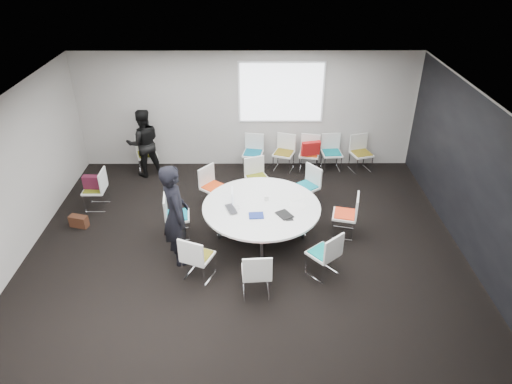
{
  "coord_description": "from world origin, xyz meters",
  "views": [
    {
      "loc": [
        0.16,
        -6.76,
        5.25
      ],
      "look_at": [
        0.2,
        0.4,
        1.0
      ],
      "focal_mm": 32.0,
      "sensor_mm": 36.0,
      "label": 1
    }
  ],
  "objects_px": {
    "chair_back_b": "(284,160)",
    "laptop": "(234,209)",
    "conference_table": "(261,214)",
    "chair_ring_b": "(306,194)",
    "chair_ring_e": "(178,223)",
    "chair_ring_g": "(256,280)",
    "chair_back_a": "(253,160)",
    "chair_person_back": "(148,161)",
    "chair_ring_h": "(323,261)",
    "chair_ring_f": "(198,265)",
    "chair_spare_left": "(97,196)",
    "chair_ring_d": "(214,194)",
    "person_main": "(176,215)",
    "brown_bag": "(79,221)",
    "chair_ring_a": "(344,222)",
    "chair_back_d": "(331,159)",
    "maroon_bag": "(93,182)",
    "chair_ring_c": "(257,185)",
    "chair_back_c": "(309,160)",
    "cup": "(266,198)",
    "person_back": "(144,143)",
    "chair_back_e": "(360,160)"
  },
  "relations": [
    {
      "from": "chair_back_b",
      "to": "laptop",
      "type": "distance_m",
      "value": 3.16
    },
    {
      "from": "conference_table",
      "to": "chair_ring_b",
      "type": "distance_m",
      "value": 1.55
    },
    {
      "from": "chair_ring_e",
      "to": "chair_ring_g",
      "type": "relative_size",
      "value": 1.0
    },
    {
      "from": "chair_back_a",
      "to": "chair_person_back",
      "type": "relative_size",
      "value": 1.0
    },
    {
      "from": "chair_ring_e",
      "to": "chair_ring_h",
      "type": "height_order",
      "value": "same"
    },
    {
      "from": "chair_ring_f",
      "to": "chair_ring_g",
      "type": "height_order",
      "value": "same"
    },
    {
      "from": "chair_spare_left",
      "to": "chair_person_back",
      "type": "distance_m",
      "value": 1.82
    },
    {
      "from": "chair_ring_d",
      "to": "person_main",
      "type": "distance_m",
      "value": 1.97
    },
    {
      "from": "conference_table",
      "to": "chair_ring_g",
      "type": "distance_m",
      "value": 1.56
    },
    {
      "from": "chair_back_b",
      "to": "person_main",
      "type": "height_order",
      "value": "person_main"
    },
    {
      "from": "brown_bag",
      "to": "chair_ring_f",
      "type": "bearing_deg",
      "value": -31.07
    },
    {
      "from": "chair_ring_a",
      "to": "person_main",
      "type": "relative_size",
      "value": 0.47
    },
    {
      "from": "chair_ring_d",
      "to": "chair_back_d",
      "type": "distance_m",
      "value": 3.18
    },
    {
      "from": "conference_table",
      "to": "chair_ring_h",
      "type": "bearing_deg",
      "value": -45.54
    },
    {
      "from": "chair_ring_b",
      "to": "chair_back_a",
      "type": "height_order",
      "value": "same"
    },
    {
      "from": "conference_table",
      "to": "chair_person_back",
      "type": "relative_size",
      "value": 2.49
    },
    {
      "from": "chair_ring_b",
      "to": "chair_spare_left",
      "type": "bearing_deg",
      "value": 53.58
    },
    {
      "from": "laptop",
      "to": "chair_ring_d",
      "type": "bearing_deg",
      "value": -0.39
    },
    {
      "from": "laptop",
      "to": "maroon_bag",
      "type": "xyz_separation_m",
      "value": [
        -2.96,
        1.22,
        -0.12
      ]
    },
    {
      "from": "chair_ring_c",
      "to": "chair_ring_g",
      "type": "bearing_deg",
      "value": 67.32
    },
    {
      "from": "chair_ring_f",
      "to": "chair_back_c",
      "type": "xyz_separation_m",
      "value": [
        2.28,
        3.9,
        0.0
      ]
    },
    {
      "from": "chair_ring_e",
      "to": "chair_back_b",
      "type": "height_order",
      "value": "same"
    },
    {
      "from": "laptop",
      "to": "cup",
      "type": "distance_m",
      "value": 0.68
    },
    {
      "from": "chair_back_a",
      "to": "chair_back_c",
      "type": "relative_size",
      "value": 1.0
    },
    {
      "from": "conference_table",
      "to": "maroon_bag",
      "type": "distance_m",
      "value": 3.64
    },
    {
      "from": "chair_spare_left",
      "to": "person_back",
      "type": "relative_size",
      "value": 0.54
    },
    {
      "from": "chair_ring_d",
      "to": "chair_spare_left",
      "type": "relative_size",
      "value": 1.0
    },
    {
      "from": "cup",
      "to": "chair_ring_d",
      "type": "bearing_deg",
      "value": 137.97
    },
    {
      "from": "chair_ring_g",
      "to": "chair_back_d",
      "type": "height_order",
      "value": "same"
    },
    {
      "from": "chair_back_b",
      "to": "brown_bag",
      "type": "distance_m",
      "value": 4.86
    },
    {
      "from": "chair_ring_h",
      "to": "chair_back_d",
      "type": "height_order",
      "value": "same"
    },
    {
      "from": "person_main",
      "to": "brown_bag",
      "type": "height_order",
      "value": "person_main"
    },
    {
      "from": "chair_back_a",
      "to": "chair_ring_a",
      "type": "bearing_deg",
      "value": 133.32
    },
    {
      "from": "chair_spare_left",
      "to": "laptop",
      "type": "height_order",
      "value": "chair_spare_left"
    },
    {
      "from": "chair_spare_left",
      "to": "chair_ring_f",
      "type": "bearing_deg",
      "value": -133.76
    },
    {
      "from": "chair_back_b",
      "to": "person_main",
      "type": "relative_size",
      "value": 0.47
    },
    {
      "from": "conference_table",
      "to": "chair_ring_c",
      "type": "height_order",
      "value": "chair_ring_c"
    },
    {
      "from": "chair_ring_a",
      "to": "person_back",
      "type": "relative_size",
      "value": 0.54
    },
    {
      "from": "chair_back_a",
      "to": "maroon_bag",
      "type": "relative_size",
      "value": 2.2
    },
    {
      "from": "chair_back_b",
      "to": "chair_back_e",
      "type": "xyz_separation_m",
      "value": [
        1.86,
        -0.03,
        0.0
      ]
    },
    {
      "from": "chair_ring_g",
      "to": "chair_person_back",
      "type": "xyz_separation_m",
      "value": [
        -2.61,
        4.3,
        0.0
      ]
    },
    {
      "from": "chair_back_b",
      "to": "chair_back_e",
      "type": "bearing_deg",
      "value": -161.2
    },
    {
      "from": "chair_back_a",
      "to": "maroon_bag",
      "type": "bearing_deg",
      "value": 37.43
    },
    {
      "from": "chair_ring_h",
      "to": "person_main",
      "type": "xyz_separation_m",
      "value": [
        -2.52,
        0.44,
        0.67
      ]
    },
    {
      "from": "person_back",
      "to": "chair_ring_c",
      "type": "bearing_deg",
      "value": 139.16
    },
    {
      "from": "chair_ring_b",
      "to": "person_main",
      "type": "distance_m",
      "value": 3.1
    },
    {
      "from": "person_main",
      "to": "laptop",
      "type": "relative_size",
      "value": 5.33
    },
    {
      "from": "chair_spare_left",
      "to": "chair_ring_b",
      "type": "bearing_deg",
      "value": -89.35
    },
    {
      "from": "chair_back_e",
      "to": "chair_person_back",
      "type": "height_order",
      "value": "same"
    },
    {
      "from": "chair_ring_a",
      "to": "chair_back_a",
      "type": "xyz_separation_m",
      "value": [
        -1.76,
        2.69,
        0.0
      ]
    }
  ]
}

